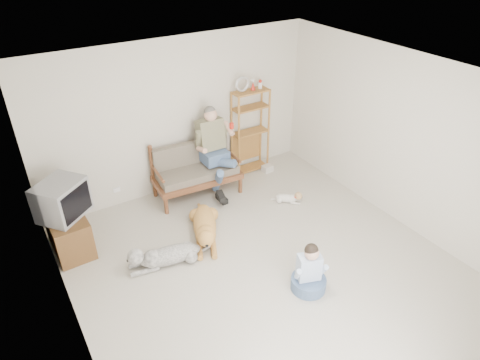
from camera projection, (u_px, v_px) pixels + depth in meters
floor at (269, 272)px, 6.02m from camera, size 5.50×5.50×0.00m
ceiling at (277, 86)px, 4.61m from camera, size 5.50×5.50×0.00m
wall_back at (179, 117)px, 7.30m from camera, size 5.00×0.00×5.00m
wall_front at (479, 355)px, 3.33m from camera, size 5.00×0.00×5.00m
wall_left at (65, 265)px, 4.19m from camera, size 0.00×5.50×5.50m
wall_right at (407, 144)px, 6.44m from camera, size 0.00×5.50×5.50m
loveseat at (195, 169)px, 7.51m from camera, size 1.55×0.81×0.95m
man at (216, 157)px, 7.40m from camera, size 0.60×0.85×1.38m
etagere at (250, 131)px, 8.03m from camera, size 0.72×0.32×1.92m
book_stack at (267, 168)px, 8.38m from camera, size 0.21×0.17×0.13m
tv_stand at (68, 233)px, 6.29m from camera, size 0.53×0.91×0.60m
crt_tv at (62, 200)px, 6.01m from camera, size 0.83×0.81×0.54m
wall_outlet at (117, 190)px, 7.28m from camera, size 0.12×0.02×0.08m
golden_retriever at (205, 228)px, 6.59m from camera, size 0.74×1.36×0.44m
shaggy_dog at (163, 256)px, 6.07m from camera, size 1.29×0.44×0.38m
terrier at (290, 198)px, 7.45m from camera, size 0.46×0.43×0.22m
child at (309, 273)px, 5.62m from camera, size 0.47×0.47×0.74m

